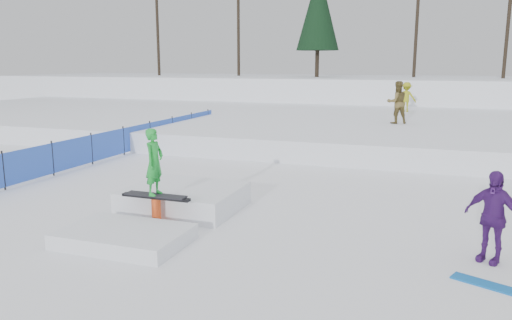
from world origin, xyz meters
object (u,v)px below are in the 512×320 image
(safety_fence, at_px, (124,141))
(spectator_purple, at_px, (492,217))
(walker_olive, at_px, (397,102))
(jib_rail_feature, at_px, (170,205))
(walker_ygreen, at_px, (406,97))

(safety_fence, xyz_separation_m, spectator_purple, (12.15, -6.76, 0.28))
(safety_fence, bearing_deg, walker_olive, 36.30)
(spectator_purple, relative_size, jib_rail_feature, 0.38)
(walker_ygreen, bearing_deg, walker_olive, 95.73)
(spectator_purple, bearing_deg, safety_fence, 178.79)
(walker_olive, height_order, walker_ygreen, walker_olive)
(walker_ygreen, bearing_deg, spectator_purple, 103.97)
(walker_olive, bearing_deg, spectator_purple, 75.70)
(walker_ygreen, bearing_deg, jib_rail_feature, 84.72)
(safety_fence, bearing_deg, spectator_purple, -29.11)
(walker_ygreen, relative_size, jib_rail_feature, 0.37)
(jib_rail_feature, bearing_deg, safety_fence, 130.97)
(safety_fence, relative_size, walker_ygreen, 9.86)
(walker_olive, distance_m, spectator_purple, 14.03)
(walker_ygreen, height_order, jib_rail_feature, walker_ygreen)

